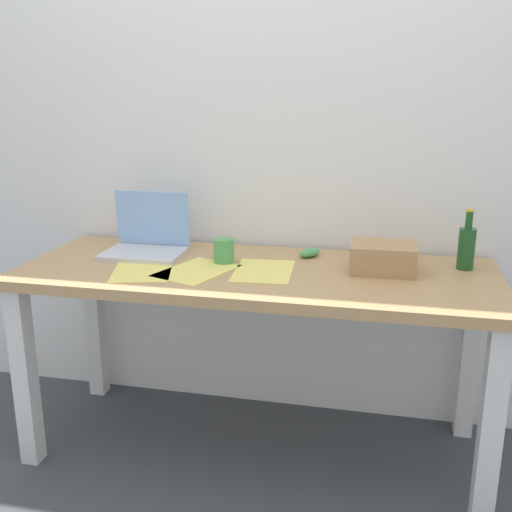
{
  "coord_description": "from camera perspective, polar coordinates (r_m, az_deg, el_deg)",
  "views": [
    {
      "loc": [
        0.46,
        -2.09,
        1.4
      ],
      "look_at": [
        0.0,
        0.0,
        0.8
      ],
      "focal_mm": 42.0,
      "sensor_mm": 36.0,
      "label": 1
    }
  ],
  "objects": [
    {
      "name": "paper_yellow_folder",
      "position": [
        2.22,
        -5.7,
        -1.41
      ],
      "size": [
        0.3,
        0.35,
        0.0
      ],
      "primitive_type": "cube",
      "rotation": [
        0.0,
        0.0,
        -0.35
      ],
      "color": "#F4E06B",
      "rests_on": "desk"
    },
    {
      "name": "coffee_mug",
      "position": [
        2.3,
        -3.09,
        0.49
      ],
      "size": [
        0.08,
        0.08,
        0.09
      ],
      "primitive_type": "cylinder",
      "color": "#4C9E56",
      "rests_on": "desk"
    },
    {
      "name": "ground_plane",
      "position": [
        2.56,
        -0.0,
        -17.61
      ],
      "size": [
        8.0,
        8.0,
        0.0
      ],
      "primitive_type": "plane",
      "color": "#42474C"
    },
    {
      "name": "beer_bottle",
      "position": [
        2.35,
        19.42,
        0.85
      ],
      "size": [
        0.06,
        0.06,
        0.23
      ],
      "color": "#1E5123",
      "rests_on": "desk"
    },
    {
      "name": "paper_sheet_center",
      "position": [
        2.21,
        0.73,
        -1.43
      ],
      "size": [
        0.23,
        0.31,
        0.0
      ],
      "primitive_type": "cube",
      "rotation": [
        0.0,
        0.0,
        0.07
      ],
      "color": "#F4E06B",
      "rests_on": "desk"
    },
    {
      "name": "laptop_left",
      "position": [
        2.47,
        -10.38,
        1.43
      ],
      "size": [
        0.32,
        0.24,
        0.24
      ],
      "color": "silver",
      "rests_on": "desk"
    },
    {
      "name": "computer_mouse",
      "position": [
        2.4,
        5.11,
        0.33
      ],
      "size": [
        0.11,
        0.12,
        0.03
      ],
      "primitive_type": "ellipsoid",
      "rotation": [
        0.0,
        0.0,
        -0.58
      ],
      "color": "#4C9E56",
      "rests_on": "desk"
    },
    {
      "name": "desk",
      "position": [
        2.27,
        -0.0,
        -3.76
      ],
      "size": [
        1.78,
        0.68,
        0.75
      ],
      "color": "tan",
      "rests_on": "ground"
    },
    {
      "name": "paper_sheet_front_left",
      "position": [
        2.25,
        -10.74,
        -1.34
      ],
      "size": [
        0.28,
        0.34,
        0.0
      ],
      "primitive_type": "cube",
      "rotation": [
        0.0,
        0.0,
        0.28
      ],
      "color": "#F4E06B",
      "rests_on": "desk"
    },
    {
      "name": "cardboard_box",
      "position": [
        2.24,
        12.01,
        -0.15
      ],
      "size": [
        0.24,
        0.19,
        0.1
      ],
      "primitive_type": "cube",
      "rotation": [
        0.0,
        0.0,
        0.02
      ],
      "color": "tan",
      "rests_on": "desk"
    },
    {
      "name": "back_wall",
      "position": [
        2.53,
        2.02,
        13.31
      ],
      "size": [
        5.2,
        0.08,
        2.6
      ],
      "primitive_type": "cube",
      "color": "white",
      "rests_on": "ground"
    }
  ]
}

